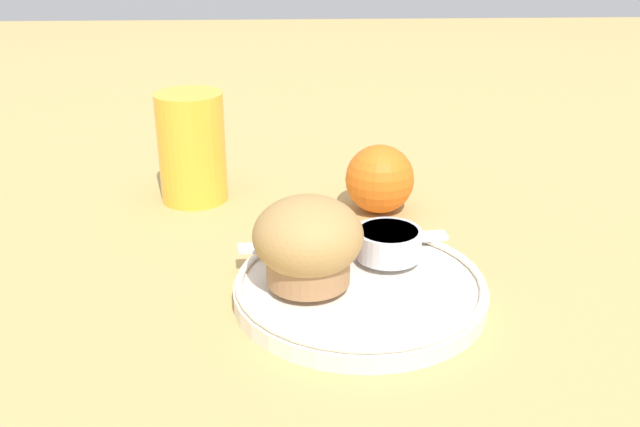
{
  "coord_description": "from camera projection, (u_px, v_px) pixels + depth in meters",
  "views": [
    {
      "loc": [
        -0.07,
        -0.48,
        0.29
      ],
      "look_at": [
        -0.05,
        0.05,
        0.06
      ],
      "focal_mm": 40.0,
      "sensor_mm": 36.0,
      "label": 1
    }
  ],
  "objects": [
    {
      "name": "orange_fruit",
      "position": [
        380.0,
        179.0,
        0.71
      ],
      "size": [
        0.07,
        0.07,
        0.07
      ],
      "color": "orange",
      "rests_on": "ground_plane"
    },
    {
      "name": "berry_pair",
      "position": [
        339.0,
        252.0,
        0.58
      ],
      "size": [
        0.03,
        0.01,
        0.01
      ],
      "color": "maroon",
      "rests_on": "plate"
    },
    {
      "name": "butter_knife",
      "position": [
        344.0,
        242.0,
        0.61
      ],
      "size": [
        0.18,
        0.03,
        0.0
      ],
      "rotation": [
        0.0,
        0.0,
        0.11
      ],
      "color": "silver",
      "rests_on": "plate"
    },
    {
      "name": "plate",
      "position": [
        360.0,
        288.0,
        0.56
      ],
      "size": [
        0.2,
        0.2,
        0.02
      ],
      "color": "silver",
      "rests_on": "ground_plane"
    },
    {
      "name": "muffin",
      "position": [
        308.0,
        242.0,
        0.53
      ],
      "size": [
        0.08,
        0.08,
        0.07
      ],
      "color": "#9E7047",
      "rests_on": "plate"
    },
    {
      "name": "juice_glass",
      "position": [
        192.0,
        147.0,
        0.73
      ],
      "size": [
        0.07,
        0.07,
        0.11
      ],
      "color": "gold",
      "rests_on": "ground_plane"
    },
    {
      "name": "ground_plane",
      "position": [
        386.0,
        305.0,
        0.55
      ],
      "size": [
        3.0,
        3.0,
        0.0
      ],
      "primitive_type": "plane",
      "color": "tan"
    },
    {
      "name": "cream_ramekin",
      "position": [
        388.0,
        242.0,
        0.58
      ],
      "size": [
        0.05,
        0.05,
        0.02
      ],
      "color": "silver",
      "rests_on": "plate"
    }
  ]
}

